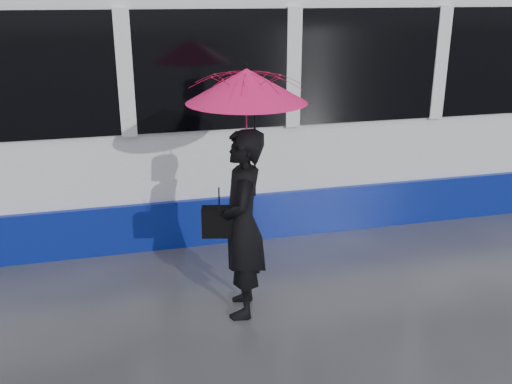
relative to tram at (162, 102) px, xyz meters
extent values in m
plane|color=#28282D|center=(0.94, -2.50, -1.64)|extent=(90.00, 90.00, 0.00)
cube|color=#3F3D38|center=(0.94, -0.72, -1.63)|extent=(34.00, 0.07, 0.02)
cube|color=#3F3D38|center=(0.94, 0.72, -1.63)|extent=(34.00, 0.07, 0.02)
cube|color=white|center=(0.00, 0.00, -0.11)|extent=(24.00, 2.40, 2.95)
cube|color=navy|center=(0.00, 0.00, -1.33)|extent=(24.00, 2.56, 0.62)
cube|color=black|center=(0.00, 0.00, 0.56)|extent=(23.00, 2.48, 1.40)
imported|color=black|center=(0.46, -2.93, -0.69)|extent=(0.59, 0.77, 1.89)
imported|color=#F0144C|center=(0.51, -2.93, 0.35)|extent=(1.24, 1.25, 0.94)
cone|color=#F0144C|center=(0.51, -2.93, 0.65)|extent=(1.33, 1.33, 0.31)
cylinder|color=black|center=(0.51, -2.93, 0.82)|extent=(0.01, 0.01, 0.07)
cylinder|color=black|center=(0.59, -2.91, 0.00)|extent=(0.02, 0.02, 0.83)
cube|color=black|center=(0.24, -2.91, -0.65)|extent=(0.36, 0.22, 0.29)
cylinder|color=black|center=(0.24, -2.91, -0.41)|extent=(0.01, 0.01, 0.18)
camera|label=1|loc=(-0.68, -7.92, 1.44)|focal=40.00mm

